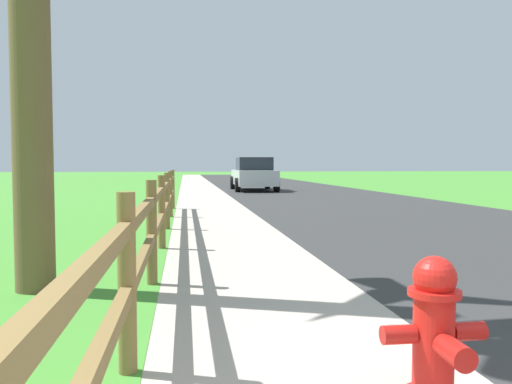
% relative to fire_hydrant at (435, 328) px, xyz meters
% --- Properties ---
extents(ground_plane, '(120.00, 120.00, 0.00)m').
position_rel_fire_hydrant_xyz_m(ground_plane, '(0.43, 23.40, -0.39)').
color(ground_plane, '#42892F').
extents(road_asphalt, '(7.00, 66.00, 0.01)m').
position_rel_fire_hydrant_xyz_m(road_asphalt, '(3.93, 25.40, -0.38)').
color(road_asphalt, '#303030').
rests_on(road_asphalt, ground).
extents(curb_concrete, '(6.00, 66.00, 0.01)m').
position_rel_fire_hydrant_xyz_m(curb_concrete, '(-2.57, 25.40, -0.38)').
color(curb_concrete, '#AFA395').
rests_on(curb_concrete, ground).
extents(grass_verge, '(5.00, 66.00, 0.00)m').
position_rel_fire_hydrant_xyz_m(grass_verge, '(-4.07, 25.40, -0.38)').
color(grass_verge, '#42892F').
rests_on(grass_verge, ground).
extents(fire_hydrant, '(0.57, 0.47, 0.77)m').
position_rel_fire_hydrant_xyz_m(fire_hydrant, '(0.00, 0.00, 0.00)').
color(fire_hydrant, red).
rests_on(fire_hydrant, ground).
extents(rail_fence, '(0.11, 13.84, 1.09)m').
position_rel_fire_hydrant_xyz_m(rail_fence, '(-1.66, 5.14, 0.25)').
color(rail_fence, brown).
rests_on(rail_fence, ground).
extents(parked_suv_silver, '(2.05, 4.63, 1.58)m').
position_rel_fire_hydrant_xyz_m(parked_suv_silver, '(1.94, 21.71, 0.39)').
color(parked_suv_silver, '#B7BABF').
rests_on(parked_suv_silver, ground).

